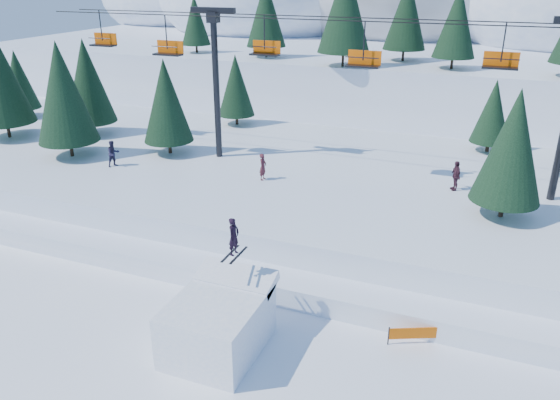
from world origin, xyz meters
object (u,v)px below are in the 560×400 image
at_px(chairlift, 358,70).
at_px(banner_far, 507,334).
at_px(banner_near, 421,333).
at_px(jump_kicker, 219,322).

distance_m(chairlift, banner_far, 17.98).
height_order(chairlift, banner_near, chairlift).
xyz_separation_m(jump_kicker, banner_far, (11.46, 4.73, -0.78)).
bearing_deg(banner_near, chairlift, 116.36).
distance_m(chairlift, banner_near, 17.26).
bearing_deg(jump_kicker, chairlift, 85.32).
height_order(jump_kicker, banner_near, jump_kicker).
relative_size(chairlift, banner_near, 17.63).
relative_size(chairlift, banner_far, 17.16).
bearing_deg(chairlift, banner_far, -49.97).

